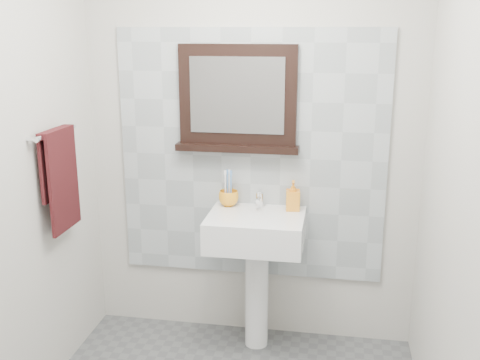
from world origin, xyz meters
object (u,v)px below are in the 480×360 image
toothbrush_cup (229,198)px  soap_dispenser (293,195)px  framed_mirror (238,101)px  hand_towel (60,172)px  pedestal_sink (256,244)px

toothbrush_cup → soap_dispenser: (0.39, -0.01, 0.04)m
framed_mirror → toothbrush_cup: bearing=-133.1°
hand_towel → framed_mirror: bearing=31.6°
pedestal_sink → toothbrush_cup: bearing=143.9°
pedestal_sink → toothbrush_cup: (-0.19, 0.14, 0.23)m
soap_dispenser → pedestal_sink: bearing=-154.6°
framed_mirror → pedestal_sink: bearing=-52.9°
toothbrush_cup → hand_towel: hand_towel is taller
soap_dispenser → framed_mirror: (-0.34, 0.06, 0.54)m
soap_dispenser → framed_mirror: size_ratio=0.24×
hand_towel → soap_dispenser: bearing=21.2°
toothbrush_cup → soap_dispenser: bearing=-2.2°
toothbrush_cup → framed_mirror: (0.05, 0.05, 0.58)m
pedestal_sink → hand_towel: (-1.01, -0.35, 0.48)m
toothbrush_cup → framed_mirror: bearing=46.9°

